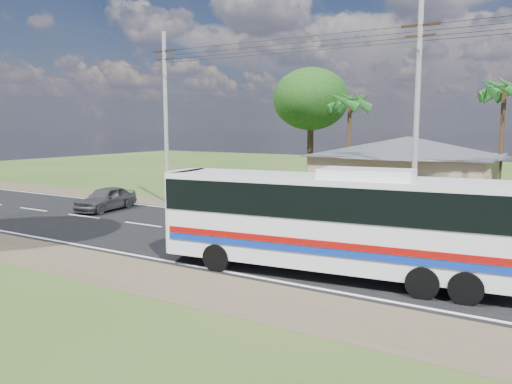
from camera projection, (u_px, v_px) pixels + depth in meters
ground at (301, 247)px, 20.99m from camera, size 120.00×120.00×0.00m
road at (301, 246)px, 20.98m from camera, size 120.00×16.00×0.03m
house at (407, 165)px, 31.15m from camera, size 12.40×10.00×5.00m
utility_poles at (410, 111)px, 24.36m from camera, size 32.80×2.22×11.00m
palm_mid at (505, 91)px, 30.12m from camera, size 2.80×2.80×8.20m
palm_far at (350, 103)px, 35.73m from camera, size 2.80×2.80×7.70m
tree_behind_house at (311, 99)px, 39.42m from camera, size 6.00×6.00×9.61m
coach_bus at (336, 215)px, 16.60m from camera, size 12.03×3.90×3.67m
small_car at (106, 199)px, 29.87m from camera, size 2.17×4.37×1.43m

